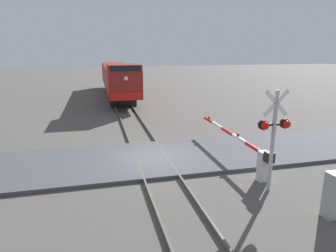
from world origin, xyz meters
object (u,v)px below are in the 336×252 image
(crossing_gate, at_px, (250,152))
(locomotive, at_px, (117,78))
(crossing_signal, at_px, (274,131))
(utility_cabinet, at_px, (332,196))

(crossing_gate, bearing_deg, locomotive, 99.80)
(locomotive, distance_m, crossing_signal, 24.11)
(utility_cabinet, bearing_deg, locomotive, 99.66)
(crossing_gate, height_order, utility_cabinet, utility_cabinet)
(crossing_signal, bearing_deg, utility_cabinet, -69.20)
(crossing_gate, xyz_separation_m, utility_cabinet, (0.60, -3.86, -0.11))
(locomotive, bearing_deg, crossing_signal, -81.35)
(locomotive, distance_m, utility_cabinet, 26.31)
(locomotive, bearing_deg, crossing_gate, -80.20)
(crossing_signal, relative_size, utility_cabinet, 2.52)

